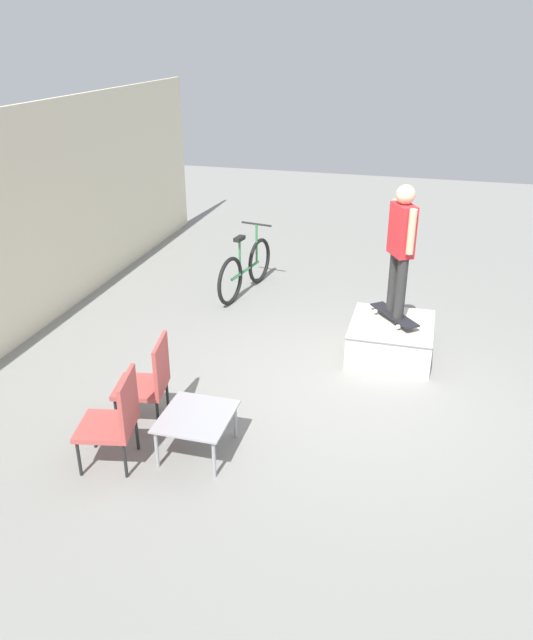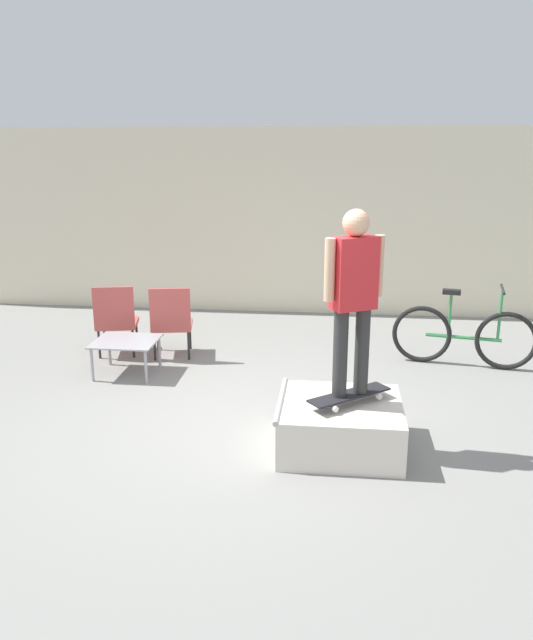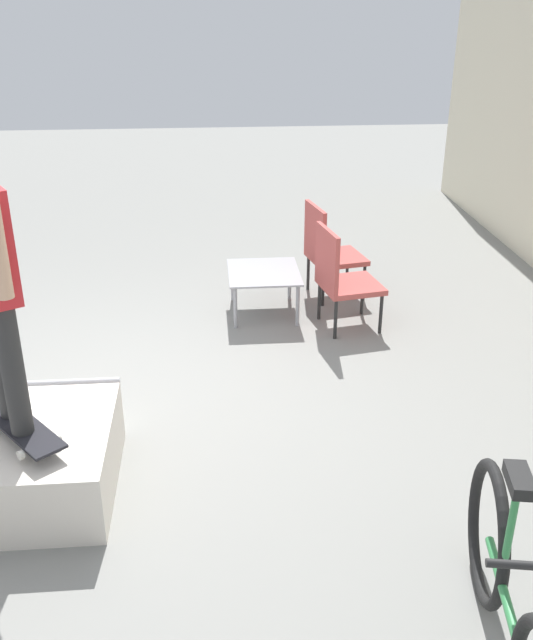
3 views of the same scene
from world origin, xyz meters
TOP-DOWN VIEW (x-y plane):
  - ground_plane at (0.00, 0.00)m, footprint 24.00×24.00m
  - house_wall_back at (0.00, 4.40)m, footprint 12.00×0.06m
  - skate_ramp_box at (0.98, -0.45)m, footprint 1.13×1.04m
  - skateboard_on_ramp at (1.06, -0.46)m, footprint 0.77×0.68m
  - person_skater at (1.06, -0.46)m, footprint 0.51×0.36m
  - coffee_table at (-1.61, 1.22)m, footprint 0.76×0.68m
  - patio_chair_left at (-1.97, 1.89)m, footprint 0.61×0.61m
  - patio_chair_right at (-1.22, 1.89)m, footprint 0.61×0.61m
  - bicycle at (2.53, 1.98)m, footprint 1.75×0.52m

SIDE VIEW (x-z plane):
  - ground_plane at x=0.00m, z-range 0.00..0.00m
  - skate_ramp_box at x=0.98m, z-range -0.01..0.46m
  - coffee_table at x=-1.61m, z-range 0.17..0.59m
  - bicycle at x=2.53m, z-range -0.13..0.92m
  - patio_chair_left at x=-1.97m, z-range 0.04..1.00m
  - patio_chair_right at x=-1.22m, z-range 0.04..1.00m
  - skateboard_on_ramp at x=1.06m, z-range 0.50..0.57m
  - house_wall_back at x=0.00m, z-range 0.00..3.00m
  - person_skater at x=1.06m, z-range 0.69..2.35m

